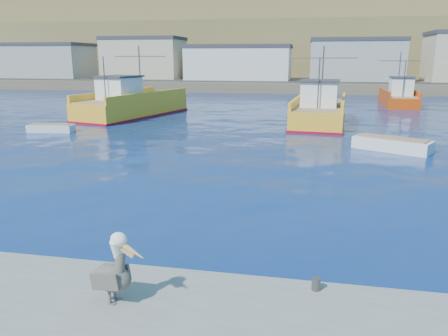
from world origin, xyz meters
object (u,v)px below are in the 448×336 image
(trawler_yellow_a, at_px, (131,104))
(pelican, at_px, (114,272))
(boat_orange, at_px, (399,97))
(skiff_mid, at_px, (392,145))
(skiff_left, at_px, (51,129))
(trawler_yellow_b, at_px, (320,111))

(trawler_yellow_a, xyz_separation_m, pelican, (13.11, -32.33, 0.05))
(boat_orange, relative_size, skiff_mid, 1.91)
(skiff_mid, bearing_deg, skiff_left, 174.77)
(skiff_mid, bearing_deg, trawler_yellow_a, 151.28)
(skiff_left, bearing_deg, trawler_yellow_a, 75.72)
(trawler_yellow_b, distance_m, skiff_left, 22.19)
(skiff_left, relative_size, skiff_mid, 0.74)
(trawler_yellow_a, relative_size, boat_orange, 1.53)
(boat_orange, bearing_deg, pelican, -106.81)
(boat_orange, bearing_deg, skiff_mid, -100.87)
(skiff_left, xyz_separation_m, skiff_mid, (24.70, -2.26, 0.08))
(trawler_yellow_a, bearing_deg, pelican, -67.93)
(trawler_yellow_b, relative_size, pelican, 7.59)
(trawler_yellow_b, bearing_deg, boat_orange, 59.78)
(pelican, bearing_deg, skiff_mid, 65.79)
(trawler_yellow_a, xyz_separation_m, skiff_mid, (22.18, -12.15, -0.83))
(boat_orange, bearing_deg, trawler_yellow_b, -120.22)
(trawler_yellow_b, bearing_deg, pelican, -98.86)
(trawler_yellow_a, distance_m, trawler_yellow_b, 17.99)
(trawler_yellow_a, height_order, pelican, trawler_yellow_a)
(skiff_left, bearing_deg, trawler_yellow_b, 22.70)
(skiff_mid, xyz_separation_m, pelican, (-9.07, -20.18, 0.88))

